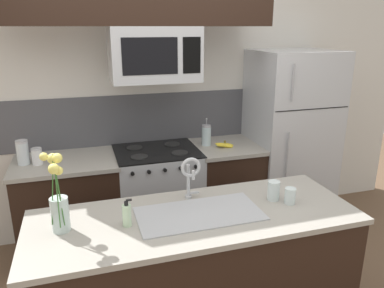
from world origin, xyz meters
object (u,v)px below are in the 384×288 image
object	(u,v)px
banana_bunch	(225,145)
french_press	(206,135)
spare_glass	(290,196)
microwave	(154,54)
dish_soap_bottle	(127,215)
drinking_glass	(274,191)
refrigerator	(288,140)
storage_jar_tall	(23,152)
sink_faucet	(191,173)
storage_jar_medium	(37,156)
flower_vase	(59,205)
stove_range	(158,196)

from	to	relation	value
banana_bunch	french_press	bearing A→B (deg)	139.92
french_press	spare_glass	world-z (taller)	french_press
banana_bunch	spare_glass	size ratio (longest dim) A/B	1.80
microwave	dish_soap_bottle	distance (m)	1.54
drinking_glass	banana_bunch	bearing A→B (deg)	84.28
refrigerator	storage_jar_tall	xyz separation A→B (m)	(-2.50, -0.01, 0.12)
sink_faucet	storage_jar_medium	bearing A→B (deg)	134.69
drinking_glass	flower_vase	world-z (taller)	flower_vase
refrigerator	french_press	bearing A→B (deg)	177.39
microwave	refrigerator	xyz separation A→B (m)	(1.38, 0.04, -0.89)
microwave	refrigerator	distance (m)	1.64
storage_jar_tall	dish_soap_bottle	bearing A→B (deg)	-61.62
dish_soap_bottle	flower_vase	distance (m)	0.38
storage_jar_medium	microwave	bearing A→B (deg)	0.41
refrigerator	storage_jar_tall	distance (m)	2.51
flower_vase	storage_jar_medium	bearing A→B (deg)	100.34
stove_range	microwave	distance (m)	1.32
banana_bunch	spare_glass	bearing A→B (deg)	-91.82
dish_soap_bottle	sink_faucet	bearing A→B (deg)	24.49
stove_range	drinking_glass	size ratio (longest dim) A/B	7.16
dish_soap_bottle	storage_jar_tall	bearing A→B (deg)	118.38
french_press	sink_faucet	xyz separation A→B (m)	(-0.50, -1.12, 0.10)
stove_range	microwave	bearing A→B (deg)	-89.84
french_press	sink_faucet	world-z (taller)	sink_faucet
storage_jar_medium	flower_vase	xyz separation A→B (m)	(0.22, -1.18, 0.09)
sink_faucet	drinking_glass	xyz separation A→B (m)	(0.53, -0.14, -0.13)
refrigerator	spare_glass	distance (m)	1.52
french_press	drinking_glass	world-z (taller)	french_press
banana_bunch	flower_vase	world-z (taller)	flower_vase
stove_range	refrigerator	distance (m)	1.45
stove_range	french_press	xyz separation A→B (m)	(0.50, 0.06, 0.55)
flower_vase	dish_soap_bottle	bearing A→B (deg)	-8.05
storage_jar_medium	banana_bunch	size ratio (longest dim) A/B	0.74
banana_bunch	spare_glass	distance (m)	1.22
storage_jar_medium	sink_faucet	distance (m)	1.45
storage_jar_medium	banana_bunch	distance (m)	1.66
stove_range	refrigerator	size ratio (longest dim) A/B	0.52
flower_vase	stove_range	bearing A→B (deg)	56.55
french_press	spare_glass	distance (m)	1.35
sink_faucet	drinking_glass	distance (m)	0.56
french_press	dish_soap_bottle	size ratio (longest dim) A/B	1.62
microwave	banana_bunch	xyz separation A→B (m)	(0.65, -0.04, -0.85)
microwave	drinking_glass	world-z (taller)	microwave
storage_jar_tall	dish_soap_bottle	world-z (taller)	storage_jar_tall
microwave	stove_range	bearing A→B (deg)	90.16
storage_jar_medium	banana_bunch	bearing A→B (deg)	-1.15
french_press	dish_soap_bottle	xyz separation A→B (m)	(-0.94, -1.32, -0.03)
sink_faucet	flower_vase	size ratio (longest dim) A/B	0.64
microwave	french_press	bearing A→B (deg)	9.19
dish_soap_bottle	drinking_glass	world-z (taller)	dish_soap_bottle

